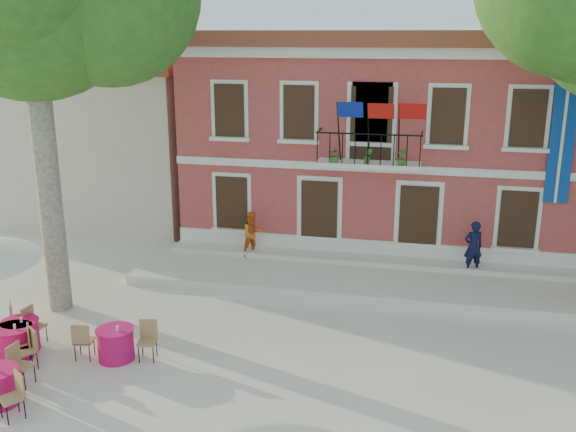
% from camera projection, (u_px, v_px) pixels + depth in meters
% --- Properties ---
extents(ground, '(90.00, 90.00, 0.00)m').
position_uv_depth(ground, '(262.00, 341.00, 16.03)').
color(ground, beige).
rests_on(ground, ground).
extents(main_building, '(13.50, 9.59, 7.50)m').
position_uv_depth(main_building, '(381.00, 134.00, 23.94)').
color(main_building, '#C04745').
rests_on(main_building, ground).
extents(neighbor_west, '(9.40, 9.40, 6.40)m').
position_uv_depth(neighbor_west, '(112.00, 135.00, 27.45)').
color(neighbor_west, beige).
rests_on(neighbor_west, ground).
extents(terrace, '(14.00, 3.40, 0.30)m').
position_uv_depth(terrace, '(361.00, 279.00, 19.70)').
color(terrace, silver).
rests_on(terrace, ground).
extents(pedestrian_navy, '(0.69, 0.57, 1.63)m').
position_uv_depth(pedestrian_navy, '(473.00, 247.00, 19.61)').
color(pedestrian_navy, black).
rests_on(pedestrian_navy, terrace).
extents(pedestrian_orange, '(0.92, 0.91, 1.50)m').
position_uv_depth(pedestrian_orange, '(253.00, 234.00, 21.09)').
color(pedestrian_orange, orange).
rests_on(pedestrian_orange, terrace).
extents(cafe_table_0, '(1.96, 0.90, 0.95)m').
position_uv_depth(cafe_table_0, '(116.00, 343.00, 15.04)').
color(cafe_table_0, '#DF1554').
rests_on(cafe_table_0, ground).
extents(cafe_table_1, '(1.44, 1.82, 0.95)m').
position_uv_depth(cafe_table_1, '(21.00, 334.00, 15.47)').
color(cafe_table_1, '#DF1554').
rests_on(cafe_table_1, ground).
extents(cafe_table_3, '(1.86, 1.70, 0.95)m').
position_uv_depth(cafe_table_3, '(14.00, 341.00, 15.13)').
color(cafe_table_3, '#DF1554').
rests_on(cafe_table_3, ground).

